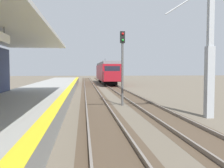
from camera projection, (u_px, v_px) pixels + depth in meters
name	position (u px, v px, depth m)	size (l,w,h in m)	color
station_platform	(20.00, 108.00, 13.93)	(5.00, 80.00, 0.91)	#999993
track_pair_nearest_platform	(96.00, 104.00, 18.41)	(2.34, 120.00, 0.16)	#4C3D2D
track_pair_middle	(142.00, 103.00, 18.80)	(2.34, 120.00, 0.16)	#4C3D2D
approaching_train	(107.00, 72.00, 46.38)	(2.93, 19.60, 4.76)	maroon
rail_signal_post	(122.00, 60.00, 17.71)	(0.32, 0.34, 5.20)	#4C4C4C
catenary_pylon_far_side	(204.00, 49.00, 13.11)	(5.00, 0.40, 7.50)	#9EA3A8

